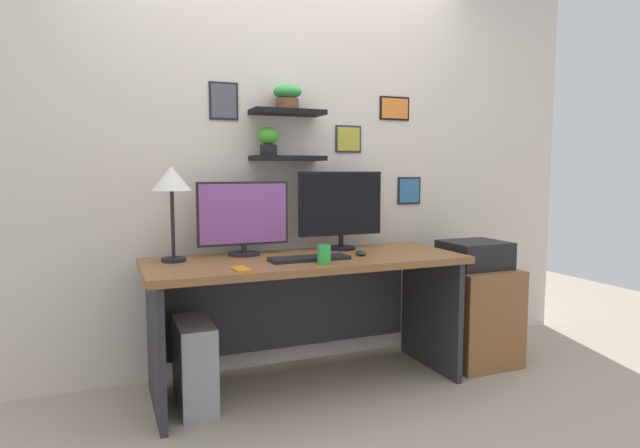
{
  "coord_description": "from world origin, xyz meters",
  "views": [
    {
      "loc": [
        -1.07,
        -2.78,
        1.24
      ],
      "look_at": [
        0.1,
        0.05,
        0.93
      ],
      "focal_mm": 30.1,
      "sensor_mm": 36.0,
      "label": 1
    }
  ],
  "objects_px": {
    "computer_mouse": "(361,253)",
    "keyboard": "(309,258)",
    "monitor_right": "(341,207)",
    "cell_phone": "(241,269)",
    "monitor_left": "(243,217)",
    "pen_cup": "(324,255)",
    "computer_tower_left": "(194,364)",
    "desk": "(303,291)",
    "desk_lamp": "(172,184)",
    "drawer_cabinet": "(473,314)",
    "printer": "(474,254)"
  },
  "relations": [
    {
      "from": "monitor_left",
      "to": "pen_cup",
      "type": "height_order",
      "value": "monitor_left"
    },
    {
      "from": "keyboard",
      "to": "printer",
      "type": "distance_m",
      "value": 1.17
    },
    {
      "from": "drawer_cabinet",
      "to": "pen_cup",
      "type": "bearing_deg",
      "value": -169.29
    },
    {
      "from": "desk",
      "to": "monitor_left",
      "type": "xyz_separation_m",
      "value": [
        -0.31,
        0.16,
        0.42
      ]
    },
    {
      "from": "keyboard",
      "to": "desk",
      "type": "bearing_deg",
      "value": 81.76
    },
    {
      "from": "printer",
      "to": "desk_lamp",
      "type": "bearing_deg",
      "value": 174.93
    },
    {
      "from": "computer_mouse",
      "to": "drawer_cabinet",
      "type": "relative_size",
      "value": 0.15
    },
    {
      "from": "computer_tower_left",
      "to": "cell_phone",
      "type": "bearing_deg",
      "value": -46.27
    },
    {
      "from": "desk",
      "to": "printer",
      "type": "xyz_separation_m",
      "value": [
        1.14,
        -0.08,
        0.15
      ]
    },
    {
      "from": "monitor_right",
      "to": "keyboard",
      "type": "bearing_deg",
      "value": -136.66
    },
    {
      "from": "computer_mouse",
      "to": "printer",
      "type": "relative_size",
      "value": 0.24
    },
    {
      "from": "desk",
      "to": "drawer_cabinet",
      "type": "bearing_deg",
      "value": -3.83
    },
    {
      "from": "monitor_right",
      "to": "pen_cup",
      "type": "height_order",
      "value": "monitor_right"
    },
    {
      "from": "computer_tower_left",
      "to": "computer_mouse",
      "type": "bearing_deg",
      "value": -2.25
    },
    {
      "from": "desk_lamp",
      "to": "cell_phone",
      "type": "distance_m",
      "value": 0.62
    },
    {
      "from": "monitor_left",
      "to": "computer_mouse",
      "type": "distance_m",
      "value": 0.7
    },
    {
      "from": "computer_mouse",
      "to": "keyboard",
      "type": "bearing_deg",
      "value": -173.84
    },
    {
      "from": "monitor_left",
      "to": "computer_tower_left",
      "type": "relative_size",
      "value": 1.16
    },
    {
      "from": "monitor_right",
      "to": "computer_mouse",
      "type": "height_order",
      "value": "monitor_right"
    },
    {
      "from": "pen_cup",
      "to": "desk_lamp",
      "type": "bearing_deg",
      "value": 152.1
    },
    {
      "from": "monitor_left",
      "to": "monitor_right",
      "type": "bearing_deg",
      "value": 0.0
    },
    {
      "from": "desk_lamp",
      "to": "printer",
      "type": "xyz_separation_m",
      "value": [
        1.85,
        -0.16,
        -0.47
      ]
    },
    {
      "from": "monitor_right",
      "to": "cell_phone",
      "type": "distance_m",
      "value": 0.9
    },
    {
      "from": "monitor_right",
      "to": "drawer_cabinet",
      "type": "height_order",
      "value": "monitor_right"
    },
    {
      "from": "monitor_left",
      "to": "desk_lamp",
      "type": "bearing_deg",
      "value": -169.8
    },
    {
      "from": "monitor_right",
      "to": "desk",
      "type": "bearing_deg",
      "value": -152.4
    },
    {
      "from": "pen_cup",
      "to": "drawer_cabinet",
      "type": "bearing_deg",
      "value": 10.71
    },
    {
      "from": "desk",
      "to": "monitor_left",
      "type": "distance_m",
      "value": 0.55
    },
    {
      "from": "desk",
      "to": "drawer_cabinet",
      "type": "xyz_separation_m",
      "value": [
        1.14,
        -0.08,
        -0.24
      ]
    },
    {
      "from": "desk_lamp",
      "to": "monitor_left",
      "type": "bearing_deg",
      "value": 10.2
    },
    {
      "from": "computer_mouse",
      "to": "cell_phone",
      "type": "bearing_deg",
      "value": -166.74
    },
    {
      "from": "computer_mouse",
      "to": "drawer_cabinet",
      "type": "xyz_separation_m",
      "value": [
        0.83,
        0.04,
        -0.46
      ]
    },
    {
      "from": "cell_phone",
      "to": "printer",
      "type": "distance_m",
      "value": 1.59
    },
    {
      "from": "desk",
      "to": "desk_lamp",
      "type": "height_order",
      "value": "desk_lamp"
    },
    {
      "from": "computer_tower_left",
      "to": "desk_lamp",
      "type": "bearing_deg",
      "value": 113.15
    },
    {
      "from": "cell_phone",
      "to": "pen_cup",
      "type": "distance_m",
      "value": 0.44
    },
    {
      "from": "desk",
      "to": "printer",
      "type": "bearing_deg",
      "value": -3.83
    },
    {
      "from": "keyboard",
      "to": "pen_cup",
      "type": "relative_size",
      "value": 4.4
    },
    {
      "from": "desk",
      "to": "keyboard",
      "type": "bearing_deg",
      "value": -98.24
    },
    {
      "from": "pen_cup",
      "to": "computer_mouse",
      "type": "bearing_deg",
      "value": 30.36
    },
    {
      "from": "computer_tower_left",
      "to": "desk",
      "type": "bearing_deg",
      "value": 6.84
    },
    {
      "from": "monitor_right",
      "to": "computer_tower_left",
      "type": "relative_size",
      "value": 1.2
    },
    {
      "from": "cell_phone",
      "to": "computer_tower_left",
      "type": "height_order",
      "value": "cell_phone"
    },
    {
      "from": "monitor_right",
      "to": "computer_mouse",
      "type": "bearing_deg",
      "value": -89.69
    },
    {
      "from": "keyboard",
      "to": "computer_tower_left",
      "type": "xyz_separation_m",
      "value": [
        -0.62,
        0.07,
        -0.53
      ]
    },
    {
      "from": "desk",
      "to": "computer_mouse",
      "type": "distance_m",
      "value": 0.4
    },
    {
      "from": "computer_mouse",
      "to": "desk_lamp",
      "type": "bearing_deg",
      "value": 168.79
    },
    {
      "from": "pen_cup",
      "to": "printer",
      "type": "xyz_separation_m",
      "value": [
        1.14,
        0.21,
        -0.1
      ]
    },
    {
      "from": "keyboard",
      "to": "drawer_cabinet",
      "type": "distance_m",
      "value": 1.25
    },
    {
      "from": "monitor_right",
      "to": "printer",
      "type": "height_order",
      "value": "monitor_right"
    }
  ]
}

